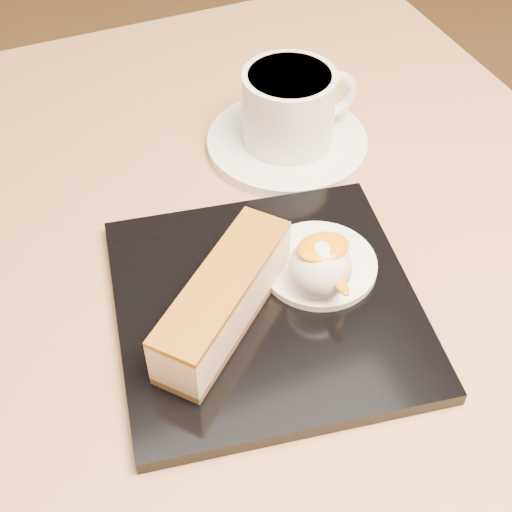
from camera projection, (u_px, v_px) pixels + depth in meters
name	position (u px, v px, depth m)	size (l,w,h in m)	color
table	(194.00, 391.00, 0.67)	(0.80, 0.80, 0.72)	black
dessert_plate	(266.00, 305.00, 0.53)	(0.22, 0.22, 0.01)	black
cheesecake	(224.00, 299.00, 0.50)	(0.13, 0.12, 0.05)	brown
cream_smear	(318.00, 264.00, 0.55)	(0.09, 0.09, 0.01)	white
ice_cream_scoop	(320.00, 268.00, 0.52)	(0.05, 0.05, 0.05)	white
mango_sauce	(323.00, 247.00, 0.51)	(0.04, 0.03, 0.01)	orange
mint_sprig	(271.00, 250.00, 0.55)	(0.03, 0.02, 0.00)	green
saucer	(287.00, 143.00, 0.67)	(0.15, 0.15, 0.01)	white
coffee_cup	(291.00, 106.00, 0.64)	(0.11, 0.08, 0.07)	white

